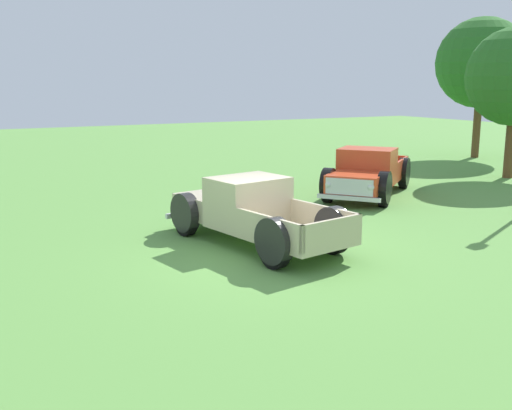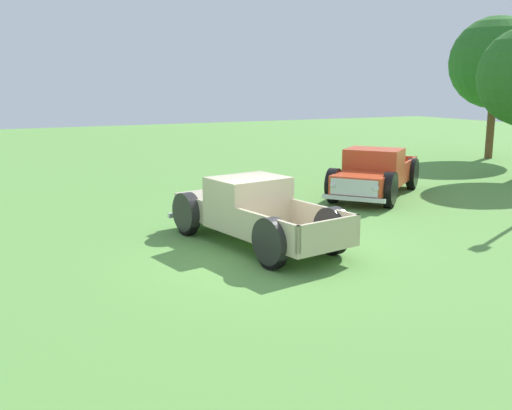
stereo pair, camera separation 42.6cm
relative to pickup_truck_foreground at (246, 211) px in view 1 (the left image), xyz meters
name	(u,v)px [view 1 (the left image)]	position (x,y,z in m)	size (l,w,h in m)	color
ground_plane	(269,255)	(1.25, -0.12, -0.71)	(80.00, 80.00, 0.00)	#5B9342
pickup_truck_foreground	(246,211)	(0.00, 0.00, 0.00)	(5.08, 2.57, 1.48)	#C6B793
pickup_truck_behind_left	(366,174)	(-2.92, 5.83, 0.03)	(4.48, 5.05, 1.54)	#D14723
oak_tree_center	(482,63)	(-8.38, 17.02, 3.76)	(4.24, 4.24, 6.61)	brown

